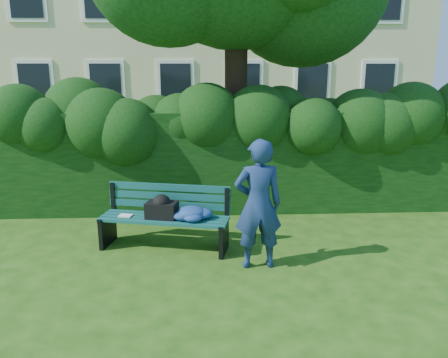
{
  "coord_description": "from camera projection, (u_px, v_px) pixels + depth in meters",
  "views": [
    {
      "loc": [
        -0.32,
        -5.6,
        2.54
      ],
      "look_at": [
        0.0,
        0.6,
        0.95
      ],
      "focal_mm": 35.0,
      "sensor_mm": 36.0,
      "label": 1
    }
  ],
  "objects": [
    {
      "name": "ground",
      "position": [
        226.0,
        256.0,
        6.07
      ],
      "size": [
        80.0,
        80.0,
        0.0
      ],
      "primitive_type": "plane",
      "color": "#204A0E",
      "rests_on": "ground"
    },
    {
      "name": "hedge",
      "position": [
        220.0,
        160.0,
        7.97
      ],
      "size": [
        10.0,
        1.0,
        1.8
      ],
      "color": "black",
      "rests_on": "ground"
    },
    {
      "name": "park_bench",
      "position": [
        171.0,
        215.0,
        6.22
      ],
      "size": [
        1.91,
        0.95,
        0.89
      ],
      "rotation": [
        0.0,
        0.0,
        -0.23
      ],
      "color": "#0D453B",
      "rests_on": "ground"
    },
    {
      "name": "man_reading",
      "position": [
        258.0,
        204.0,
        5.55
      ],
      "size": [
        0.64,
        0.44,
        1.7
      ],
      "primitive_type": "imported",
      "rotation": [
        0.0,
        0.0,
        3.2
      ],
      "color": "navy",
      "rests_on": "ground"
    }
  ]
}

